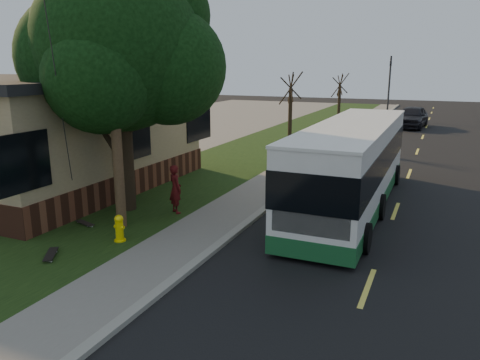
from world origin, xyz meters
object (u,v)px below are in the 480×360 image
object	(u,v)px
transit_bus	(352,163)
dumpster	(102,152)
traffic_signal	(389,83)
leafy_tree	(122,50)
skateboard_main	(51,254)
bare_tree_near	(290,108)
distant_car	(412,117)
skateboard_spare	(85,223)
bare_tree_far	(339,98)
skateboarder	(175,189)
utility_pole	(112,69)
fire_hydrant	(119,228)

from	to	relation	value
transit_bus	dumpster	size ratio (longest dim) A/B	6.54
traffic_signal	leafy_tree	bearing A→B (deg)	-98.47
leafy_tree	skateboard_main	distance (m)	6.61
transit_bus	skateboard_main	distance (m)	9.65
skateboard_main	dumpster	size ratio (longest dim) A/B	0.53
traffic_signal	transit_bus	distance (m)	28.29
bare_tree_near	distant_car	bearing A→B (deg)	59.36
skateboard_main	transit_bus	bearing A→B (deg)	50.91
distant_car	traffic_signal	bearing A→B (deg)	120.53
skateboard_main	skateboard_spare	size ratio (longest dim) A/B	1.09
leafy_tree	distant_car	xyz separation A→B (m)	(7.09, 26.18, -4.33)
skateboard_spare	bare_tree_far	bearing A→B (deg)	87.29
skateboarder	bare_tree_near	bearing A→B (deg)	-50.72
utility_pole	distant_car	xyz separation A→B (m)	(6.22, 27.84, -3.79)
transit_bus	distant_car	size ratio (longest dim) A/B	2.16
fire_hydrant	leafy_tree	size ratio (longest dim) A/B	0.09
skateboarder	dumpster	xyz separation A→B (m)	(-6.99, 4.92, -0.11)
utility_pole	dumpster	world-z (taller)	utility_pole
dumpster	distant_car	xyz separation A→B (m)	(12.42, 21.12, 0.09)
leafy_tree	skateboard_spare	size ratio (longest dim) A/B	9.84
bare_tree_near	bare_tree_far	world-z (taller)	bare_tree_near
skateboarder	bare_tree_far	bearing A→B (deg)	-53.42
skateboard_main	dumpster	xyz separation A→B (m)	(-6.00, 9.29, 0.62)
transit_bus	skateboard_main	bearing A→B (deg)	-129.09
traffic_signal	transit_bus	world-z (taller)	traffic_signal
utility_pole	skateboarder	world-z (taller)	utility_pole
bare_tree_far	transit_bus	xyz separation A→B (m)	(5.52, -24.17, -0.47)
traffic_signal	skateboarder	distance (m)	31.44
bare_tree_far	skateboard_spare	xyz separation A→B (m)	(-1.39, -29.35, -1.88)
skateboard_main	skateboard_spare	xyz separation A→B (m)	(-0.89, 2.23, -0.01)
utility_pole	skateboard_spare	xyz separation A→B (m)	(-1.08, -0.34, -4.51)
fire_hydrant	dumpster	size ratio (longest dim) A/B	0.46
distant_car	skateboard_main	bearing A→B (deg)	-96.42
fire_hydrant	distant_car	size ratio (longest dim) A/B	0.15
fire_hydrant	bare_tree_near	size ratio (longest dim) A/B	0.17
bare_tree_far	transit_bus	distance (m)	24.79
leafy_tree	skateboard_spare	bearing A→B (deg)	-96.23
utility_pole	skateboard_main	distance (m)	5.19
skateboarder	distant_car	xyz separation A→B (m)	(5.42, 26.04, -0.02)
bare_tree_near	traffic_signal	distance (m)	16.52
fire_hydrant	distant_car	distance (m)	29.35
bare_tree_far	transit_bus	bearing A→B (deg)	-77.14
skateboarder	skateboard_spare	distance (m)	2.94
leafy_tree	distant_car	size ratio (longest dim) A/B	1.58
fire_hydrant	leafy_tree	world-z (taller)	leafy_tree
transit_bus	dumpster	world-z (taller)	transit_bus
dumpster	bare_tree_near	bearing A→B (deg)	59.77
fire_hydrant	skateboard_spare	xyz separation A→B (m)	(-1.79, 0.65, -0.31)
bare_tree_near	distant_car	distance (m)	12.65
utility_pole	dumpster	size ratio (longest dim) A/B	5.59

